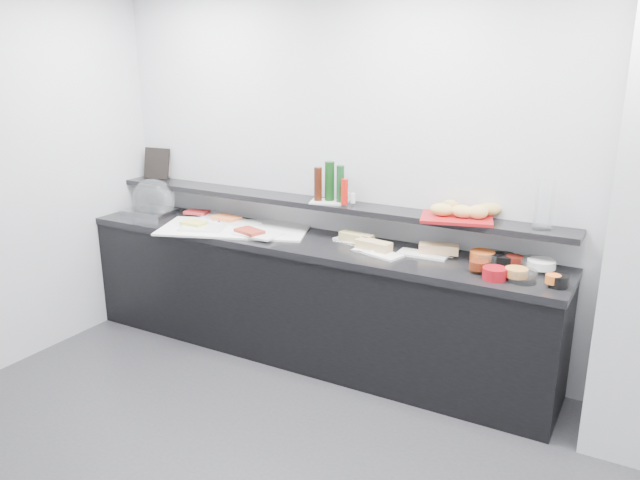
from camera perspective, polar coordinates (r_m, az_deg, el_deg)
The scene contains 53 objects.
back_wall at distance 4.31m, azimuth 8.86°, elevation 5.45°, with size 5.00×0.02×2.70m, color #B2B4B9.
buffet_cabinet at distance 4.61m, azimuth -1.20°, elevation -5.64°, with size 3.60×0.60×0.85m, color black.
counter_top at distance 4.46m, azimuth -1.23°, elevation -0.28°, with size 3.62×0.62×0.05m, color black.
wall_shelf at distance 4.54m, azimuth -0.13°, elevation 3.36°, with size 3.60×0.25×0.04m, color black.
cloche_base at distance 5.35m, azimuth -15.33°, elevation 2.50°, with size 0.40×0.27×0.04m, color silver.
cloche_dome at distance 5.32m, azimuth -14.95°, elevation 3.63°, with size 0.40×0.26×0.34m, color white.
linen_runner at distance 4.75m, azimuth -7.81°, elevation 1.04°, with size 1.11×0.52×0.01m, color white.
platter_meat_a at distance 5.08m, azimuth -9.45°, elevation 2.17°, with size 0.27×0.18×0.01m, color silver.
food_meat_a at distance 5.16m, azimuth -11.19°, elevation 2.52°, with size 0.19×0.12×0.02m, color maroon.
platter_salmon at distance 4.85m, azimuth -7.24°, elevation 1.57°, with size 0.27×0.18×0.01m, color white.
food_salmon at distance 4.94m, azimuth -8.56°, elevation 2.03°, with size 0.22×0.14×0.02m, color orange.
platter_cheese at distance 4.75m, azimuth -10.72°, elevation 1.11°, with size 0.32×0.21×0.01m, color white.
food_cheese at distance 4.83m, azimuth -11.48°, elevation 1.54°, with size 0.19×0.12×0.02m, color #E1DA57.
platter_meat_b at distance 4.53m, azimuth -5.69°, elevation 0.54°, with size 0.32×0.21×0.01m, color white.
food_meat_b at distance 4.54m, azimuth -6.47°, elevation 0.81°, with size 0.21×0.13×0.02m, color maroon.
sandwich_plate_left at distance 4.39m, azimuth 3.07°, elevation -0.14°, with size 0.30×0.13×0.01m, color white.
sandwich_food_left at distance 4.35m, azimuth 3.36°, elevation 0.23°, with size 0.24×0.09×0.06m, color tan.
tongs_left at distance 4.32m, azimuth 2.24°, elevation -0.25°, with size 0.01×0.01×0.16m, color #ACAEB3.
sandwich_plate_mid at distance 4.15m, azimuth 5.34°, elevation -1.19°, with size 0.34×0.14×0.01m, color white.
sandwich_food_mid at distance 4.18m, azimuth 4.93°, elevation -0.48°, with size 0.25×0.09×0.06m, color tan.
tongs_mid at distance 4.15m, azimuth 3.91°, elevation -0.98°, with size 0.01×0.01×0.16m, color silver.
sandwich_plate_right at distance 4.16m, azimuth 9.38°, elevation -1.31°, with size 0.33×0.14×0.01m, color white.
sandwich_food_right at distance 4.17m, azimuth 10.80°, elevation -0.79°, with size 0.26×0.10×0.06m, color #E7B579.
tongs_right at distance 4.11m, azimuth 11.08°, elevation -1.42°, with size 0.01×0.01×0.16m, color silver.
bowl_glass_fruit at distance 4.08m, azimuth 15.23°, elevation -1.60°, with size 0.18×0.18×0.07m, color silver.
fill_glass_fruit at distance 4.09m, azimuth 14.63°, elevation -1.35°, with size 0.16×0.16×0.05m, color #DD5B1E.
bowl_black_jam at distance 4.07m, azimuth 16.42°, elevation -1.76°, with size 0.16×0.16×0.07m, color black.
fill_black_jam at distance 4.05m, azimuth 17.35°, elevation -1.74°, with size 0.11×0.11×0.05m, color #62160E.
bowl_glass_cream at distance 4.04m, azimuth 19.10°, elevation -2.13°, with size 0.18×0.18×0.07m, color white.
fill_glass_cream at distance 4.03m, azimuth 19.58°, elevation -2.08°, with size 0.17×0.17×0.05m, color white.
bowl_red_jam at distance 3.81m, azimuth 15.66°, elevation -2.97°, with size 0.14×0.14×0.07m, color maroon.
fill_red_jam at distance 3.90m, azimuth 14.29°, elevation -2.23°, with size 0.11×0.11×0.05m, color #571E0C.
bowl_glass_salmon at distance 3.81m, azimuth 18.05°, elevation -3.15°, with size 0.16×0.16×0.07m, color silver.
fill_glass_salmon at distance 3.83m, azimuth 17.52°, elevation -2.83°, with size 0.13×0.13×0.05m, color orange.
bowl_black_fruit at distance 3.80m, azimuth 20.96°, elevation -3.54°, with size 0.11×0.11×0.07m, color black.
fill_black_fruit at distance 3.78m, azimuth 20.53°, elevation -3.36°, with size 0.09×0.09×0.05m, color orange.
framed_print at distance 5.52m, azimuth -14.70°, elevation 6.80°, with size 0.24×0.02×0.26m, color black.
print_art at distance 5.54m, azimuth -14.42°, elevation 6.85°, with size 0.19×0.00×0.22m, color tan.
condiment_tray at distance 4.47m, azimuth 0.90°, elevation 3.51°, with size 0.27×0.17×0.01m, color silver.
bottle_green_a at distance 4.42m, azimuth 1.87°, elevation 5.16°, with size 0.05×0.05×0.26m, color #103E19.
bottle_brown at distance 4.46m, azimuth -0.19°, elevation 5.14°, with size 0.06×0.06×0.24m, color #331309.
bottle_green_b at distance 4.47m, azimuth 0.88°, elevation 5.41°, with size 0.07×0.07×0.28m, color #0F3710.
bottle_hot at distance 4.36m, azimuth 2.25°, elevation 4.43°, with size 0.05×0.05×0.18m, color red.
shaker_salt at distance 4.45m, azimuth 2.48°, elevation 3.96°, with size 0.03×0.03×0.07m, color silver.
shaker_pepper at distance 4.41m, azimuth 3.04°, elevation 3.84°, with size 0.04×0.04×0.07m, color silver.
bread_tray at distance 4.11m, azimuth 12.40°, elevation 1.97°, with size 0.45×0.32×0.02m, color maroon.
bread_roll_nw at distance 4.21m, azimuth 11.88°, elevation 3.07°, with size 0.13×0.08×0.08m, color #B08843.
bread_roll_n at distance 4.17m, azimuth 15.24°, elevation 2.72°, with size 0.16×0.10×0.08m, color #B89446.
bread_roll_sw at distance 4.10m, azimuth 11.09°, elevation 2.75°, with size 0.16×0.10×0.08m, color gold.
bread_roll_s at distance 4.08m, azimuth 12.89°, elevation 2.57°, with size 0.15×0.09×0.08m, color gold.
bread_roll_se at distance 4.07m, azimuth 14.24°, elevation 2.44°, with size 0.13×0.08×0.08m, color tan.
bread_roll_mide at distance 4.10m, azimuth 14.26°, elevation 2.57°, with size 0.13×0.08×0.08m, color tan.
carafe at distance 3.99m, azimuth 19.81°, elevation 3.00°, with size 0.11×0.11×0.30m, color white.
Camera 1 is at (1.47, -1.97, 2.18)m, focal length 35.00 mm.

